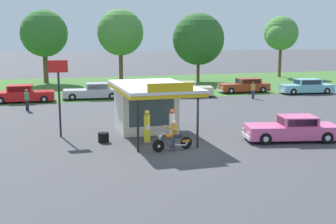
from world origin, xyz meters
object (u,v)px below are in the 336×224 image
gas_pump_offside (172,127)px  spare_tire_stack (103,137)px  bystander_leaning_by_kiosk (253,90)px  gas_pump_nearside (147,128)px  parked_car_second_row_spare (306,87)px  motorcycle_with_rider (173,138)px  featured_classic_sedan (292,129)px  roadside_pole_sign (59,85)px  parked_car_back_row_far_right (23,94)px  bystander_chatting_near_pumps (27,99)px  parked_car_back_row_left (244,86)px  parked_car_back_row_right (187,89)px  parked_car_back_row_centre (93,92)px

gas_pump_offside → spare_tire_stack: bearing=166.0°
gas_pump_offside → bystander_leaning_by_kiosk: (12.35, 14.11, -0.02)m
gas_pump_nearside → parked_car_second_row_spare: gas_pump_nearside is taller
motorcycle_with_rider → featured_classic_sedan: 7.07m
gas_pump_offside → roadside_pole_sign: roadside_pole_sign is taller
gas_pump_offside → motorcycle_with_rider: gas_pump_offside is taller
parked_car_back_row_far_right → spare_tire_stack: (4.68, -17.14, -0.43)m
gas_pump_offside → bystander_chatting_near_pumps: 15.40m
parked_car_back_row_far_right → spare_tire_stack: 17.77m
gas_pump_nearside → bystander_chatting_near_pumps: 14.71m
motorcycle_with_rider → parked_car_back_row_left: motorcycle_with_rider is taller
gas_pump_nearside → parked_car_back_row_left: (15.18, 18.73, -0.17)m
parked_car_back_row_right → spare_tire_stack: 19.68m
parked_car_second_row_spare → roadside_pole_sign: (-25.36, -13.10, 2.38)m
featured_classic_sedan → parked_car_back_row_right: (0.40, 19.19, 0.04)m
bystander_chatting_near_pumps → roadside_pole_sign: roadside_pole_sign is taller
gas_pump_offside → parked_car_back_row_left: gas_pump_offside is taller
parked_car_back_row_far_right → parked_car_back_row_centre: (6.32, 0.42, -0.03)m
parked_car_back_row_centre → roadside_pole_sign: roadside_pole_sign is taller
motorcycle_with_rider → parked_car_back_row_right: bearing=68.9°
parked_car_second_row_spare → bystander_chatting_near_pumps: 27.54m
gas_pump_offside → bystander_leaning_by_kiosk: bearing=48.8°
motorcycle_with_rider → parked_car_back_row_right: 20.71m
motorcycle_with_rider → roadside_pole_sign: 7.66m
bystander_leaning_by_kiosk → spare_tire_stack: size_ratio=2.65×
gas_pump_nearside → bystander_chatting_near_pumps: (-6.49, 13.20, 0.05)m
gas_pump_offside → parked_car_second_row_spare: size_ratio=0.33×
motorcycle_with_rider → roadside_pole_sign: roadside_pole_sign is taller
parked_car_back_row_far_right → parked_car_back_row_right: size_ratio=1.08×
motorcycle_with_rider → parked_car_second_row_spare: 26.86m
bystander_leaning_by_kiosk → parked_car_back_row_far_right: bearing=169.2°
parked_car_back_row_right → parked_car_second_row_spare: parked_car_second_row_spare is taller
parked_car_back_row_left → spare_tire_stack: (-17.45, -17.81, -0.41)m
motorcycle_with_rider → bystander_leaning_by_kiosk: size_ratio=1.40×
parked_car_back_row_centre → parked_car_second_row_spare: size_ratio=0.99×
motorcycle_with_rider → gas_pump_offside: bearing=74.6°
parked_car_back_row_right → parked_car_second_row_spare: bearing=-6.2°
roadside_pole_sign → gas_pump_nearside: bearing=-34.0°
bystander_leaning_by_kiosk → spare_tire_stack: bearing=-140.6°
parked_car_second_row_spare → gas_pump_offside: bearing=-140.4°
gas_pump_nearside → parked_car_back_row_centre: gas_pump_nearside is taller
featured_classic_sedan → parked_car_back_row_right: 19.20m
parked_car_back_row_far_right → parked_car_back_row_right: 15.36m
motorcycle_with_rider → featured_classic_sedan: size_ratio=0.40×
roadside_pole_sign → spare_tire_stack: (2.20, -2.09, -2.80)m
parked_car_back_row_left → spare_tire_stack: bearing=-134.4°
gas_pump_nearside → gas_pump_offside: gas_pump_offside is taller
parked_car_back_row_centre → parked_car_second_row_spare: (21.52, -2.37, 0.03)m
parked_car_back_row_centre → bystander_leaning_by_kiosk: 15.07m
parked_car_second_row_spare → bystander_chatting_near_pumps: bystander_chatting_near_pumps is taller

